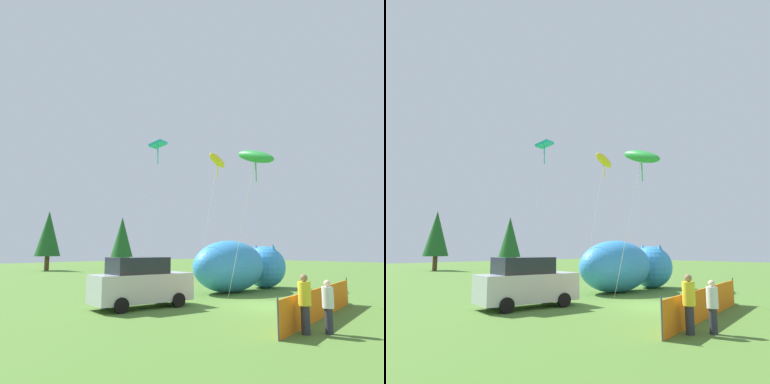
% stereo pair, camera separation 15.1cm
% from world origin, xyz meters
% --- Properties ---
extents(ground_plane, '(120.00, 120.00, 0.00)m').
position_xyz_m(ground_plane, '(0.00, 0.00, 0.00)').
color(ground_plane, '#4C752D').
extents(parked_car, '(4.57, 2.36, 2.14)m').
position_xyz_m(parked_car, '(-4.29, 3.76, 1.05)').
color(parked_car, '#B7BCC1').
rests_on(parked_car, ground).
extents(folding_chair, '(0.69, 0.69, 0.85)m').
position_xyz_m(folding_chair, '(2.98, -1.34, 0.49)').
color(folding_chair, '#1959A5').
rests_on(folding_chair, ground).
extents(inflatable_cat, '(7.64, 2.99, 2.99)m').
position_xyz_m(inflatable_cat, '(3.81, 4.69, 1.38)').
color(inflatable_cat, '#338CD8').
rests_on(inflatable_cat, ground).
extents(safety_fence, '(8.22, 1.57, 1.20)m').
position_xyz_m(safety_fence, '(-1.10, -2.88, 0.55)').
color(safety_fence, orange).
rests_on(safety_fence, ground).
extents(spectator_in_grey_shirt, '(0.38, 0.38, 1.75)m').
position_xyz_m(spectator_in_grey_shirt, '(-3.91, -3.77, 0.95)').
color(spectator_in_grey_shirt, '#2D2D38').
rests_on(spectator_in_grey_shirt, ground).
extents(spectator_in_black_shirt, '(0.34, 0.34, 1.57)m').
position_xyz_m(spectator_in_black_shirt, '(-3.36, -4.23, 0.86)').
color(spectator_in_black_shirt, '#2D2D38').
rests_on(spectator_in_black_shirt, ground).
extents(kite_yellow_hero, '(3.53, 1.77, 9.34)m').
position_xyz_m(kite_yellow_hero, '(5.66, 7.99, 8.85)').
color(kite_yellow_hero, silver).
rests_on(kite_yellow_hero, ground).
extents(kite_green_fish, '(0.83, 3.12, 7.88)m').
position_xyz_m(kite_green_fish, '(1.13, 1.42, 7.19)').
color(kite_green_fish, silver).
rests_on(kite_green_fish, ground).
extents(kite_teal_diamond, '(1.37, 1.29, 9.27)m').
position_xyz_m(kite_teal_diamond, '(0.19, 8.19, 8.86)').
color(kite_teal_diamond, silver).
rests_on(kite_teal_diamond, ground).
extents(horizon_tree_east, '(2.92, 2.92, 6.97)m').
position_xyz_m(horizon_tree_east, '(4.88, 33.88, 4.28)').
color(horizon_tree_east, brown).
rests_on(horizon_tree_east, ground).
extents(horizon_tree_west, '(2.64, 2.64, 6.29)m').
position_xyz_m(horizon_tree_west, '(11.40, 28.24, 3.86)').
color(horizon_tree_west, brown).
rests_on(horizon_tree_west, ground).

